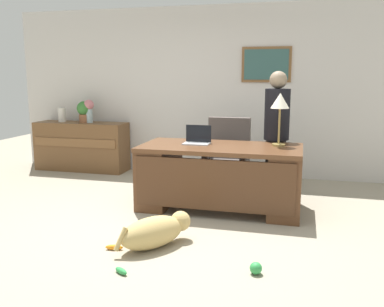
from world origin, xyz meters
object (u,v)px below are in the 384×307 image
laptop (197,139)px  armchair (227,157)px  potted_plant (84,111)px  dog_toy_plush (114,247)px  desk_lamp (280,104)px  dog_toy_ball (256,268)px  person_standing (276,135)px  credenza (82,146)px  dog_toy_bone (121,271)px  desk (220,175)px  vase_empty (62,115)px  dog_lying (155,231)px  vase_with_flowers (89,109)px

laptop → armchair: bearing=74.3°
potted_plant → dog_toy_plush: size_ratio=2.15×
desk_lamp → dog_toy_ball: size_ratio=6.13×
person_standing → dog_toy_ball: 2.36m
armchair → person_standing: size_ratio=0.61×
laptop → dog_toy_ball: 2.12m
credenza → dog_toy_bone: 4.14m
desk → dog_toy_plush: size_ratio=11.49×
desk → potted_plant: bearing=149.6°
laptop → potted_plant: (-2.33, 1.44, 0.19)m
dog_toy_plush → dog_toy_bone: bearing=-58.6°
vase_empty → dog_toy_bone: vase_empty is taller
dog_lying → potted_plant: bearing=128.5°
dog_toy_ball → armchair: bearing=105.2°
desk_lamp → person_standing: bearing=97.7°
armchair → dog_lying: (-0.29, -2.24, -0.31)m
credenza → armchair: size_ratio=1.56×
desk_lamp → dog_toy_ball: (-0.05, -1.83, -1.23)m
vase_empty → potted_plant: bearing=0.0°
laptop → dog_toy_plush: size_ratio=1.91×
dog_toy_ball → dog_toy_plush: bearing=173.3°
person_standing → potted_plant: (-3.26, 0.96, 0.16)m
desk → vase_with_flowers: 3.04m
dog_lying → laptop: bearing=87.6°
dog_toy_plush → vase_with_flowers: bearing=121.2°
person_standing → dog_toy_ball: (0.00, -2.22, -0.81)m
person_standing → laptop: bearing=-152.8°
desk_lamp → dog_toy_plush: size_ratio=3.76×
dog_lying → dog_toy_plush: dog_lying is taller
desk_lamp → dog_toy_bone: desk_lamp is taller
credenza → potted_plant: potted_plant is taller
laptop → vase_empty: (-2.76, 1.44, 0.11)m
vase_with_flowers → credenza: bearing=-179.5°
desk → person_standing: 0.96m
armchair → dog_toy_ball: armchair is taller
armchair → vase_with_flowers: 2.61m
vase_empty → dog_toy_bone: 4.43m
armchair → potted_plant: 2.69m
desk → dog_toy_plush: 1.68m
desk_lamp → credenza: bearing=158.2°
laptop → vase_with_flowers: (-2.24, 1.44, 0.22)m
armchair → vase_with_flowers: bearing=166.0°
desk → armchair: bearing=94.6°
dog_lying → dog_toy_bone: size_ratio=5.02×
desk_lamp → dog_toy_plush: 2.51m
credenza → vase_empty: bearing=179.8°
desk → dog_toy_plush: bearing=-115.9°
potted_plant → credenza: bearing=-179.0°
armchair → vase_empty: (-2.99, 0.61, 0.48)m
dog_lying → vase_with_flowers: (-2.18, 2.85, 0.90)m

